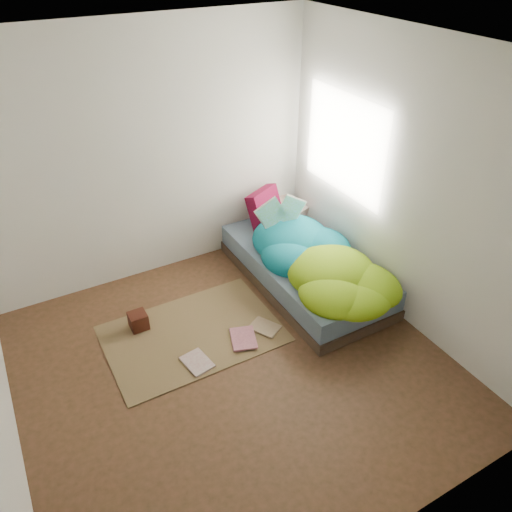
{
  "coord_description": "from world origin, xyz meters",
  "views": [
    {
      "loc": [
        -1.34,
        -2.79,
        3.25
      ],
      "look_at": [
        0.65,
        0.75,
        0.51
      ],
      "focal_mm": 35.0,
      "sensor_mm": 36.0,
      "label": 1
    }
  ],
  "objects_px": {
    "pillow_magenta": "(265,209)",
    "floor_book_b": "(231,340)",
    "bed": "(304,269)",
    "wooden_box": "(138,321)",
    "floor_book_a": "(187,368)",
    "open_book": "(281,204)"
  },
  "relations": [
    {
      "from": "pillow_magenta",
      "to": "floor_book_a",
      "type": "distance_m",
      "value": 2.09
    },
    {
      "from": "pillow_magenta",
      "to": "floor_book_b",
      "type": "xyz_separation_m",
      "value": [
        -1.05,
        -1.2,
        -0.53
      ]
    },
    {
      "from": "pillow_magenta",
      "to": "floor_book_a",
      "type": "bearing_deg",
      "value": -165.34
    },
    {
      "from": "bed",
      "to": "wooden_box",
      "type": "relative_size",
      "value": 12.27
    },
    {
      "from": "bed",
      "to": "pillow_magenta",
      "type": "xyz_separation_m",
      "value": [
        -0.05,
        0.75,
        0.39
      ]
    },
    {
      "from": "pillow_magenta",
      "to": "open_book",
      "type": "height_order",
      "value": "open_book"
    },
    {
      "from": "bed",
      "to": "floor_book_a",
      "type": "height_order",
      "value": "bed"
    },
    {
      "from": "wooden_box",
      "to": "floor_book_a",
      "type": "relative_size",
      "value": 0.58
    },
    {
      "from": "open_book",
      "to": "wooden_box",
      "type": "relative_size",
      "value": 2.8
    },
    {
      "from": "floor_book_b",
      "to": "pillow_magenta",
      "type": "bearing_deg",
      "value": 67.51
    },
    {
      "from": "open_book",
      "to": "bed",
      "type": "bearing_deg",
      "value": -66.98
    },
    {
      "from": "pillow_magenta",
      "to": "floor_book_b",
      "type": "relative_size",
      "value": 1.44
    },
    {
      "from": "open_book",
      "to": "wooden_box",
      "type": "distance_m",
      "value": 1.85
    },
    {
      "from": "pillow_magenta",
      "to": "floor_book_b",
      "type": "bearing_deg",
      "value": -157.06
    },
    {
      "from": "pillow_magenta",
      "to": "floor_book_b",
      "type": "distance_m",
      "value": 1.68
    },
    {
      "from": "open_book",
      "to": "floor_book_a",
      "type": "bearing_deg",
      "value": -140.76
    },
    {
      "from": "floor_book_a",
      "to": "wooden_box",
      "type": "bearing_deg",
      "value": 96.2
    },
    {
      "from": "pillow_magenta",
      "to": "floor_book_a",
      "type": "relative_size",
      "value": 1.55
    },
    {
      "from": "open_book",
      "to": "floor_book_b",
      "type": "bearing_deg",
      "value": -133.75
    },
    {
      "from": "bed",
      "to": "wooden_box",
      "type": "distance_m",
      "value": 1.79
    },
    {
      "from": "open_book",
      "to": "floor_book_b",
      "type": "distance_m",
      "value": 1.51
    },
    {
      "from": "pillow_magenta",
      "to": "open_book",
      "type": "distance_m",
      "value": 0.48
    }
  ]
}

